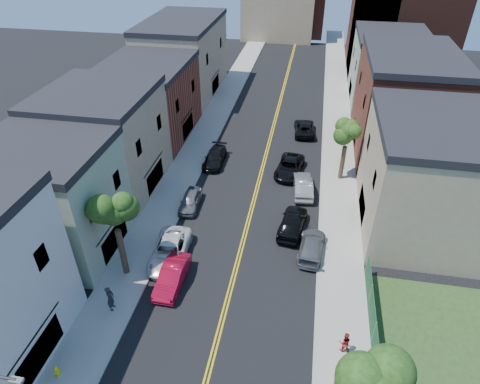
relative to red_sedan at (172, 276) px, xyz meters
The scene contains 31 objects.
sidewalk_left 26.63m from the red_sedan, 98.02° to the left, with size 3.20×100.00×0.15m, color gray.
sidewalk_right 29.01m from the red_sedan, 65.37° to the left, with size 3.20×100.00×0.15m, color gray.
curb_left 26.44m from the red_sedan, 94.26° to the left, with size 0.30×100.00×0.15m, color gray.
curb_right 28.32m from the red_sedan, 68.59° to the left, with size 0.30×100.00×0.15m, color gray.
bldg_left_palegrn 10.69m from the red_sedan, 166.46° to the left, with size 9.00×8.00×8.50m, color gray.
bldg_left_tan_near 15.48m from the red_sedan, 130.81° to the left, with size 9.00×10.00×9.00m, color #998466.
bldg_left_brick 24.64m from the red_sedan, 113.69° to the left, with size 9.00×12.00×8.00m, color brown.
bldg_left_tan_far 37.88m from the red_sedan, 105.10° to the left, with size 9.00×16.00×9.50m, color #998466.
bldg_right_tan 21.27m from the red_sedan, 29.67° to the left, with size 9.00×12.00×9.00m, color #998466.
bldg_right_brick 30.70m from the red_sedan, 53.26° to the left, with size 9.00×14.00×10.00m, color brown.
bldg_right_palegrn 42.60m from the red_sedan, 64.63° to the left, with size 9.00×12.00×8.50m, color gray.
church 57.60m from the red_sedan, 68.99° to the left, with size 16.20×14.20×22.60m.
backdrop_left 68.56m from the red_sedan, 89.84° to the left, with size 14.00×8.00×12.00m, color #998466.
backdrop_center 72.61m from the red_sedan, 86.69° to the left, with size 10.00×8.00×10.00m, color brown.
fence_right 14.30m from the red_sedan, 16.82° to the right, with size 0.04×15.00×1.90m, color #143F1E.
corner_lot 20.13m from the red_sedan, 11.87° to the right, with size 12.00×15.00×0.02m, color #233F19.
tree_left_mid 6.92m from the red_sedan, behind, with size 5.20×5.20×9.29m.
tree_right_corner 16.81m from the red_sedan, 38.48° to the right, with size 5.80×5.80×10.35m.
tree_right_far 20.97m from the red_sedan, 53.51° to the left, with size 4.40×4.40×8.03m.
red_sedan is the anchor object (origin of this frame).
white_pickup 2.62m from the red_sedan, 112.21° to the left, with size 2.55×5.53×1.54m, color silver.
grey_car_left 9.28m from the red_sedan, 98.13° to the left, with size 1.60×3.98×1.36m, color #57595E.
black_car_left 17.11m from the red_sedan, 93.00° to the left, with size 1.94×4.77×1.38m, color black.
grey_car_right 10.94m from the red_sedan, 27.66° to the left, with size 1.89×4.65×1.35m, color #53565B.
black_car_right 10.99m from the red_sedan, 43.39° to the left, with size 1.97×4.90×1.67m, color black.
silver_car_right 15.83m from the red_sedan, 57.36° to the left, with size 1.66×4.75×1.57m, color #95989C.
dark_car_right_far 27.12m from the red_sedan, 72.82° to the left, with size 2.31×5.02×1.39m, color black.
black_suv_lane 17.97m from the red_sedan, 67.11° to the left, with size 2.41×5.22×1.45m, color black.
pedestrian_left 4.45m from the red_sedan, 137.24° to the right, with size 0.72×0.47×1.97m, color #212228.
pedestrian_right 12.46m from the red_sedan, 16.15° to the right, with size 0.74×0.58×1.52m, color #A01E18.
fire_hydrant 9.17m from the red_sedan, 117.91° to the right, with size 0.35×0.35×0.74m.
Camera 1 is at (4.32, -5.95, 22.50)m, focal length 30.92 mm.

